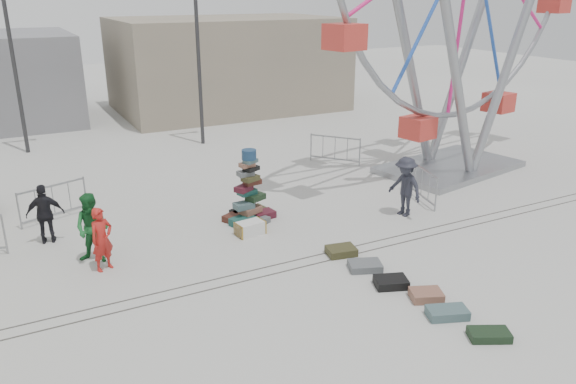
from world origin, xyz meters
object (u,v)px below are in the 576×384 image
barricade_dummy_c (54,202)px  pedestrian_red (102,239)px  barricade_wheel_front (422,184)px  pedestrian_green (93,228)px  barricade_wheel_back (335,150)px  pedestrian_grey (405,187)px  suitcase_tower (249,201)px  steamer_trunk (250,228)px  lamp_post_right (200,39)px  lamp_post_left (13,42)px  pedestrian_black (45,214)px

barricade_dummy_c → pedestrian_red: size_ratio=1.26×
barricade_wheel_front → pedestrian_green: (-10.06, 0.34, 0.34)m
barricade_wheel_front → pedestrian_red: size_ratio=1.26×
barricade_wheel_back → pedestrian_green: bearing=-105.0°
barricade_dummy_c → pedestrian_grey: (9.36, -4.44, 0.36)m
pedestrian_grey → barricade_wheel_back: bearing=160.2°
suitcase_tower → pedestrian_green: suitcase_tower is taller
suitcase_tower → steamer_trunk: (-0.41, -0.98, -0.42)m
lamp_post_right → barricade_wheel_back: bearing=-56.5°
lamp_post_left → pedestrian_green: bearing=-86.6°
barricade_dummy_c → pedestrian_red: pedestrian_red is taller
pedestrian_green → pedestrian_black: bearing=152.3°
lamp_post_right → steamer_trunk: size_ratio=10.17×
steamer_trunk → barricade_wheel_front: bearing=-7.9°
pedestrian_black → steamer_trunk: bearing=167.1°
lamp_post_right → steamer_trunk: lamp_post_right is taller
lamp_post_left → pedestrian_black: lamp_post_left is taller
barricade_wheel_front → pedestrian_green: bearing=102.6°
barricade_dummy_c → barricade_wheel_back: same height
lamp_post_right → pedestrian_green: bearing=-122.9°
barricade_wheel_front → pedestrian_red: 9.95m
barricade_dummy_c → barricade_wheel_back: (10.39, 1.11, 0.00)m
barricade_wheel_front → pedestrian_grey: (-1.29, -0.75, 0.36)m
suitcase_tower → pedestrian_black: bearing=154.1°
barricade_wheel_back → pedestrian_green: (-9.79, -4.46, 0.34)m
pedestrian_grey → suitcase_tower: bearing=-122.2°
pedestrian_red → pedestrian_black: (-1.05, 2.29, 0.02)m
steamer_trunk → barricade_wheel_front: 5.98m
suitcase_tower → barricade_wheel_front: 5.67m
lamp_post_left → pedestrian_red: lamp_post_left is taller
pedestrian_red → pedestrian_green: (-0.12, 0.54, 0.10)m
pedestrian_green → pedestrian_black: size_ratio=1.09×
lamp_post_right → pedestrian_black: bearing=-132.2°
steamer_trunk → barricade_dummy_c: barricade_dummy_c is taller
lamp_post_right → pedestrian_green: lamp_post_right is taller
barricade_wheel_front → pedestrian_grey: size_ratio=1.10×
barricade_wheel_front → barricade_wheel_back: 4.81m
barricade_dummy_c → steamer_trunk: bearing=-57.3°
barricade_dummy_c → barricade_wheel_front: bearing=-38.7°
lamp_post_right → barricade_wheel_back: lamp_post_right is taller
lamp_post_left → pedestrian_grey: 16.33m
barricade_wheel_front → pedestrian_grey: bearing=134.6°
barricade_dummy_c → pedestrian_green: (0.59, -3.35, 0.34)m
steamer_trunk → pedestrian_black: (-5.01, 2.02, 0.63)m
pedestrian_red → pedestrian_green: bearing=77.8°
lamp_post_left → pedestrian_grey: size_ratio=4.41×
barricade_dummy_c → pedestrian_green: size_ratio=1.12×
barricade_wheel_front → pedestrian_black: pedestrian_black is taller
barricade_wheel_back → pedestrian_green: 10.76m
barricade_dummy_c → pedestrian_black: pedestrian_black is taller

